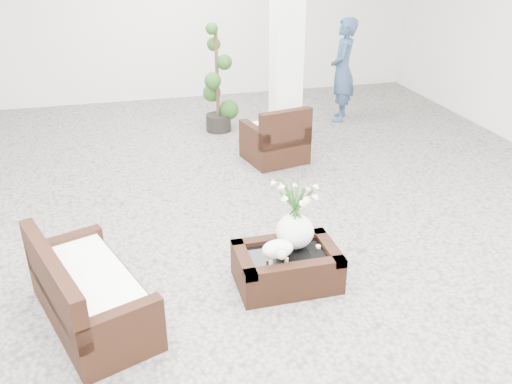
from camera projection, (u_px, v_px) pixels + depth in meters
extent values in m
plane|color=gray|center=(254.00, 242.00, 5.53)|extent=(11.00, 11.00, 0.00)
cube|color=white|center=(287.00, 21.00, 7.47)|extent=(0.40, 0.40, 3.50)
cube|color=#341A0F|center=(287.00, 268.00, 4.83)|extent=(0.90, 0.60, 0.31)
ellipsoid|color=white|center=(277.00, 251.00, 4.60)|extent=(0.28, 0.23, 0.21)
cylinder|color=white|center=(318.00, 246.00, 4.84)|extent=(0.04, 0.04, 0.03)
cube|color=#341A0F|center=(275.00, 133.00, 7.34)|extent=(0.88, 0.86, 0.79)
cube|color=#341A0F|center=(90.00, 283.00, 4.28)|extent=(1.07, 1.49, 0.72)
imported|color=navy|center=(343.00, 70.00, 8.75)|extent=(0.63, 0.72, 1.66)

